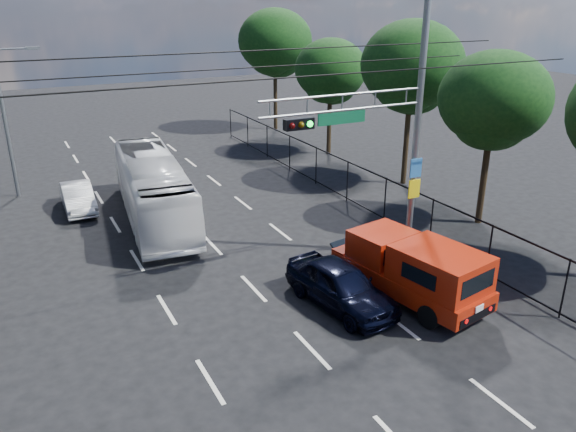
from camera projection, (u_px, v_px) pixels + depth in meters
lane_markings at (196, 228)px, 23.93m from camera, size 6.12×38.00×0.01m
signal_mast at (390, 120)px, 19.31m from camera, size 6.43×0.39×9.50m
streetlight_left at (8, 117)px, 26.43m from camera, size 2.09×0.22×7.08m
utility_wires at (237, 66)px, 17.03m from camera, size 22.00×5.04×0.74m
fence_right at (369, 191)px, 25.29m from camera, size 0.06×34.03×2.00m
tree_right_b at (493, 106)px, 22.76m from camera, size 4.50×4.50×7.31m
tree_right_c at (412, 72)px, 27.74m from camera, size 5.10×5.10×8.29m
tree_right_d at (331, 75)px, 33.69m from camera, size 4.32×4.32×7.02m
tree_right_e at (275, 46)px, 40.01m from camera, size 5.28×5.28×8.58m
red_pickup at (412, 267)px, 17.99m from camera, size 2.92×5.77×2.06m
navy_hatchback at (341, 285)px, 17.65m from camera, size 2.25×4.41×1.44m
white_bus at (153, 189)px, 24.47m from camera, size 3.47×10.20×2.78m
white_van at (78, 197)px, 25.77m from camera, size 1.38×3.74×1.22m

